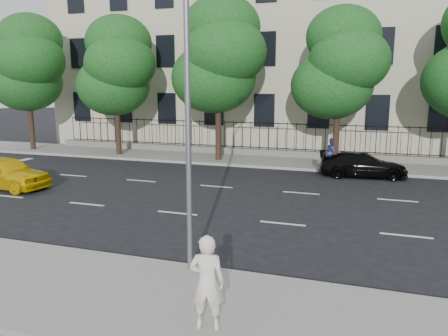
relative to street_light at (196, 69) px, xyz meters
The scene contains 15 objects.
ground 5.99m from the street_light, 144.73° to the left, with size 120.00×120.00×0.00m, color black.
near_sidewalk 6.08m from the street_light, 138.24° to the right, with size 60.00×4.00×0.15m, color gray.
far_sidewalk 16.75m from the street_light, 99.01° to the left, with size 60.00×4.00×0.15m, color gray.
lane_markings 8.67m from the street_light, 110.98° to the left, with size 49.60×4.62×0.01m, color silver, non-canonical shape.
masonry_building 25.14m from the street_light, 95.78° to the left, with size 34.60×12.11×18.50m.
iron_fence 18.21m from the street_light, 98.14° to the left, with size 30.00×0.50×2.20m.
street_light is the anchor object (origin of this frame).
tree_a 23.89m from the street_light, 140.66° to the left, with size 5.71×5.31×9.39m.
tree_b 18.99m from the street_light, 127.15° to the left, with size 5.53×5.12×8.97m.
tree_c 15.82m from the street_light, 106.43° to the left, with size 5.89×5.50×9.80m.
tree_d 15.36m from the street_light, 80.48° to the left, with size 5.34×4.94×8.84m.
yellow_taxi 13.64m from the street_light, 155.02° to the left, with size 1.77×4.40×1.50m, color yellow.
black_sedan 14.48m from the street_light, 72.97° to the left, with size 1.80×4.43×1.29m, color black.
woman_near 5.19m from the street_light, 65.42° to the right, with size 0.69×0.45×1.89m, color white.
pedestrian_far 15.81m from the street_light, 81.24° to the left, with size 0.77×0.60×1.58m, color navy.
Camera 1 is at (6.55, -11.97, 4.83)m, focal length 35.00 mm.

